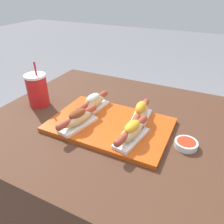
{
  "coord_description": "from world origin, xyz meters",
  "views": [
    {
      "loc": [
        0.35,
        -0.7,
        1.19
      ],
      "look_at": [
        0.02,
        -0.03,
        0.74
      ],
      "focal_mm": 35.0,
      "sensor_mm": 36.0,
      "label": 1
    }
  ],
  "objects_px": {
    "drink_cup": "(37,90)",
    "serving_tray": "(110,125)",
    "hot_dog_0": "(78,118)",
    "hot_dog_3": "(141,113)",
    "hot_dog_2": "(93,102)",
    "sauce_bowl": "(186,144)",
    "hot_dog_1": "(132,132)"
  },
  "relations": [
    {
      "from": "drink_cup",
      "to": "serving_tray",
      "type": "bearing_deg",
      "value": -3.07
    },
    {
      "from": "hot_dog_0",
      "to": "serving_tray",
      "type": "bearing_deg",
      "value": 35.41
    },
    {
      "from": "serving_tray",
      "to": "hot_dog_3",
      "type": "bearing_deg",
      "value": 35.75
    },
    {
      "from": "hot_dog_0",
      "to": "hot_dog_2",
      "type": "bearing_deg",
      "value": 95.3
    },
    {
      "from": "hot_dog_0",
      "to": "sauce_bowl",
      "type": "xyz_separation_m",
      "value": [
        0.4,
        0.08,
        -0.04
      ]
    },
    {
      "from": "hot_dog_2",
      "to": "drink_cup",
      "type": "xyz_separation_m",
      "value": [
        -0.27,
        -0.05,
        0.02
      ]
    },
    {
      "from": "sauce_bowl",
      "to": "hot_dog_1",
      "type": "bearing_deg",
      "value": -159.57
    },
    {
      "from": "hot_dog_0",
      "to": "hot_dog_2",
      "type": "distance_m",
      "value": 0.14
    },
    {
      "from": "serving_tray",
      "to": "drink_cup",
      "type": "xyz_separation_m",
      "value": [
        -0.38,
        0.02,
        0.07
      ]
    },
    {
      "from": "serving_tray",
      "to": "drink_cup",
      "type": "height_order",
      "value": "drink_cup"
    },
    {
      "from": "serving_tray",
      "to": "sauce_bowl",
      "type": "xyz_separation_m",
      "value": [
        0.3,
        0.01,
        0.0
      ]
    },
    {
      "from": "hot_dog_3",
      "to": "sauce_bowl",
      "type": "relative_size",
      "value": 2.57
    },
    {
      "from": "hot_dog_0",
      "to": "hot_dog_2",
      "type": "height_order",
      "value": "same"
    },
    {
      "from": "drink_cup",
      "to": "hot_dog_3",
      "type": "bearing_deg",
      "value": 6.19
    },
    {
      "from": "hot_dog_0",
      "to": "sauce_bowl",
      "type": "distance_m",
      "value": 0.41
    },
    {
      "from": "hot_dog_1",
      "to": "sauce_bowl",
      "type": "bearing_deg",
      "value": 20.43
    },
    {
      "from": "hot_dog_0",
      "to": "hot_dog_2",
      "type": "xyz_separation_m",
      "value": [
        -0.01,
        0.14,
        0.0
      ]
    },
    {
      "from": "serving_tray",
      "to": "hot_dog_3",
      "type": "distance_m",
      "value": 0.13
    },
    {
      "from": "hot_dog_1",
      "to": "sauce_bowl",
      "type": "height_order",
      "value": "hot_dog_1"
    },
    {
      "from": "hot_dog_3",
      "to": "sauce_bowl",
      "type": "height_order",
      "value": "hot_dog_3"
    },
    {
      "from": "hot_dog_2",
      "to": "hot_dog_3",
      "type": "xyz_separation_m",
      "value": [
        0.22,
        0.01,
        0.0
      ]
    },
    {
      "from": "hot_dog_1",
      "to": "hot_dog_2",
      "type": "height_order",
      "value": "same"
    },
    {
      "from": "hot_dog_2",
      "to": "hot_dog_3",
      "type": "height_order",
      "value": "hot_dog_3"
    },
    {
      "from": "hot_dog_0",
      "to": "hot_dog_1",
      "type": "bearing_deg",
      "value": 2.85
    },
    {
      "from": "serving_tray",
      "to": "sauce_bowl",
      "type": "distance_m",
      "value": 0.3
    },
    {
      "from": "hot_dog_2",
      "to": "hot_dog_3",
      "type": "bearing_deg",
      "value": 1.43
    },
    {
      "from": "drink_cup",
      "to": "hot_dog_1",
      "type": "bearing_deg",
      "value": -9.31
    },
    {
      "from": "hot_dog_1",
      "to": "hot_dog_3",
      "type": "bearing_deg",
      "value": 96.51
    },
    {
      "from": "hot_dog_2",
      "to": "sauce_bowl",
      "type": "height_order",
      "value": "hot_dog_2"
    },
    {
      "from": "hot_dog_1",
      "to": "hot_dog_0",
      "type": "bearing_deg",
      "value": -177.15
    },
    {
      "from": "hot_dog_0",
      "to": "hot_dog_2",
      "type": "relative_size",
      "value": 0.98
    },
    {
      "from": "hot_dog_1",
      "to": "hot_dog_2",
      "type": "xyz_separation_m",
      "value": [
        -0.23,
        0.13,
        -0.0
      ]
    }
  ]
}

